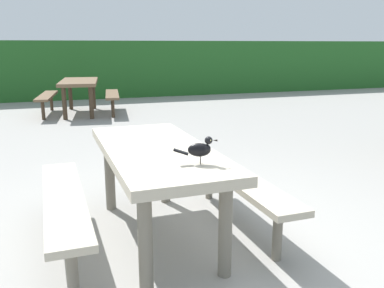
{
  "coord_description": "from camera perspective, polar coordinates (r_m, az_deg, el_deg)",
  "views": [
    {
      "loc": [
        -0.95,
        -2.78,
        1.5
      ],
      "look_at": [
        -0.1,
        -0.2,
        0.84
      ],
      "focal_mm": 38.27,
      "sensor_mm": 36.0,
      "label": 1
    }
  ],
  "objects": [
    {
      "name": "ground_plane",
      "position": [
        3.3,
        0.5,
        -13.38
      ],
      "size": [
        60.0,
        60.0,
        0.0
      ],
      "primitive_type": "plane",
      "color": "gray"
    },
    {
      "name": "hedge_wall",
      "position": [
        12.9,
        -14.34,
        10.18
      ],
      "size": [
        28.0,
        2.15,
        1.61
      ],
      "primitive_type": "cube",
      "color": "#235B23",
      "rests_on": "ground"
    },
    {
      "name": "picnic_table_foreground",
      "position": [
        3.18,
        -4.91,
        -3.65
      ],
      "size": [
        1.72,
        1.82,
        0.74
      ],
      "color": "#B2A893",
      "rests_on": "ground"
    },
    {
      "name": "bird_grackle",
      "position": [
        2.65,
        1.25,
        -0.67
      ],
      "size": [
        0.28,
        0.13,
        0.18
      ],
      "color": "black",
      "rests_on": "picnic_table_foreground"
    },
    {
      "name": "picnic_table_mid_left",
      "position": [
        9.4,
        -15.41,
        7.44
      ],
      "size": [
        1.88,
        1.9,
        0.74
      ],
      "color": "brown",
      "rests_on": "ground"
    }
  ]
}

